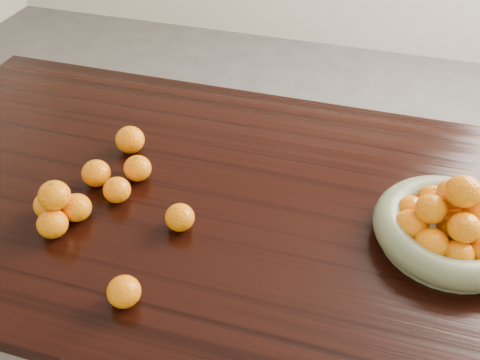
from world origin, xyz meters
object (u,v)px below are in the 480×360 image
(loose_orange_0, at_px, (138,168))
(orange_pyramid, at_px, (58,208))
(fruit_bowl, at_px, (451,226))
(dining_table, at_px, (249,228))

(loose_orange_0, bearing_deg, orange_pyramid, -117.39)
(fruit_bowl, bearing_deg, dining_table, -180.00)
(fruit_bowl, height_order, loose_orange_0, fruit_bowl)
(fruit_bowl, distance_m, orange_pyramid, 0.86)
(dining_table, bearing_deg, loose_orange_0, 178.88)
(dining_table, xyz_separation_m, fruit_bowl, (0.45, 0.00, 0.14))
(dining_table, distance_m, fruit_bowl, 0.47)
(loose_orange_0, bearing_deg, fruit_bowl, -0.44)
(dining_table, xyz_separation_m, loose_orange_0, (-0.29, 0.01, 0.12))
(orange_pyramid, bearing_deg, loose_orange_0, 62.61)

